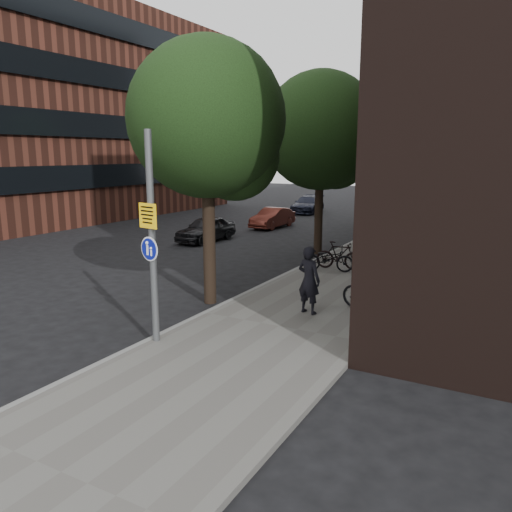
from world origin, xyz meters
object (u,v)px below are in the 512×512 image
Objects in this scene: signpost at (152,238)px; parked_bike_facade_near at (374,294)px; pedestrian at (309,280)px; parked_car_near at (206,229)px.

parked_bike_facade_near is at bearing 60.03° from signpost.
signpost reaches higher than pedestrian.
parked_car_near is (-9.24, 8.59, -0.42)m from pedestrian.
parked_car_near is at bearing -30.60° from pedestrian.
parked_car_near is (-10.75, 7.61, 0.01)m from parked_bike_facade_near.
signpost is 14.13m from parked_car_near.
signpost is at bearing 69.68° from pedestrian.
parked_car_near is at bearing 65.25° from parked_bike_facade_near.
parked_car_near is (-6.95, 12.15, -1.89)m from signpost.
signpost is 2.58× the size of pedestrian.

